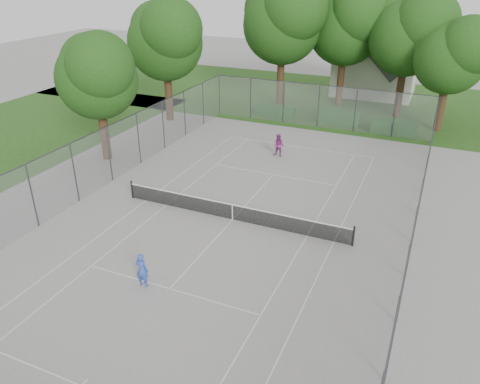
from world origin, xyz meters
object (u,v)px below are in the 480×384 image
at_px(tennis_net, 232,211).
at_px(girl_player, 142,270).
at_px(woman_player, 279,145).
at_px(house, 377,56).

relative_size(tennis_net, girl_player, 8.10).
height_order(girl_player, woman_player, woman_player).
distance_m(tennis_net, woman_player, 9.56).
relative_size(tennis_net, house, 1.33).
distance_m(girl_player, woman_player, 16.16).
bearing_deg(girl_player, house, -97.65).
bearing_deg(woman_player, tennis_net, -77.77).
height_order(tennis_net, woman_player, woman_player).
height_order(house, girl_player, house).
distance_m(tennis_net, house, 29.93).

